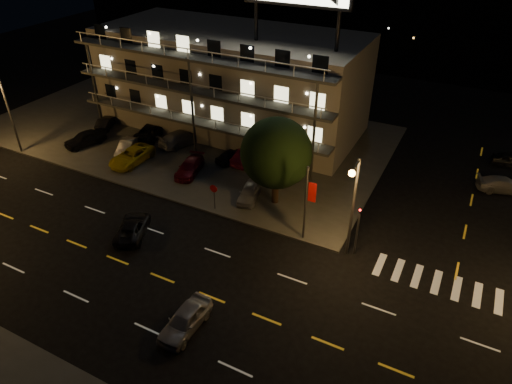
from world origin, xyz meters
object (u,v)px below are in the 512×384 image
at_px(lot_car_2, 132,156).
at_px(road_car_west, 132,227).
at_px(road_car_east, 185,320).
at_px(tree, 276,155).
at_px(lot_car_4, 249,192).
at_px(lot_car_7, 182,137).

xyz_separation_m(lot_car_2, road_car_west, (7.35, -8.72, -0.23)).
height_order(lot_car_2, road_car_east, lot_car_2).
bearing_deg(tree, lot_car_2, -179.39).
height_order(lot_car_2, lot_car_4, lot_car_2).
distance_m(tree, lot_car_7, 14.76).
relative_size(lot_car_7, road_car_east, 1.24).
relative_size(lot_car_4, lot_car_7, 0.72).
xyz_separation_m(tree, road_car_west, (-7.95, -8.88, -4.05)).
relative_size(lot_car_2, lot_car_4, 1.34).
height_order(tree, lot_car_2, tree).
height_order(lot_car_4, road_car_west, lot_car_4).
height_order(tree, road_car_east, tree).
xyz_separation_m(lot_car_4, lot_car_7, (-11.12, 5.90, 0.12)).
distance_m(lot_car_4, road_car_east, 14.43).
distance_m(lot_car_7, road_car_east, 24.53).
height_order(lot_car_7, road_car_east, lot_car_7).
xyz_separation_m(tree, lot_car_7, (-13.24, 5.33, -3.77)).
xyz_separation_m(tree, lot_car_2, (-15.30, -0.16, -3.83)).
relative_size(tree, road_car_east, 1.83).
bearing_deg(tree, lot_car_7, 158.07).
bearing_deg(lot_car_4, road_car_west, -137.49).
distance_m(lot_car_4, lot_car_7, 12.59).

